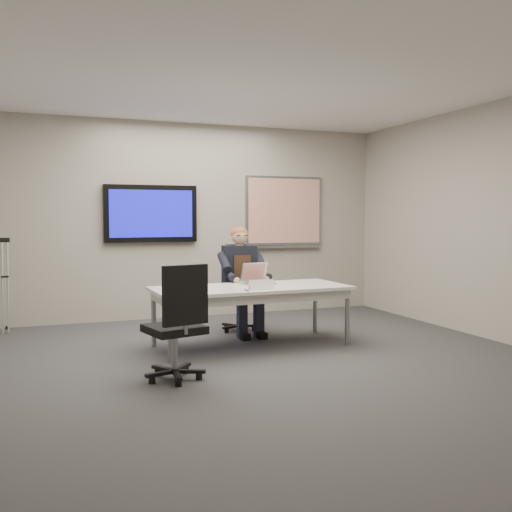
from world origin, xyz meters
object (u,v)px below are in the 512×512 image
object	(u,v)px
conference_table	(251,293)
office_chair_near	(177,344)
office_chair_far	(238,308)
seated_person	(244,291)
laptop	(257,279)

from	to	relation	value
conference_table	office_chair_near	world-z (taller)	office_chair_near
office_chair_near	office_chair_far	bearing A→B (deg)	-136.34
office_chair_far	office_chair_near	size ratio (longest dim) A/B	0.89
office_chair_near	conference_table	bearing A→B (deg)	-149.61
office_chair_far	seated_person	size ratio (longest dim) A/B	0.70
office_chair_far	laptop	xyz separation A→B (m)	(-0.01, -0.68, 0.44)
seated_person	laptop	world-z (taller)	seated_person
office_chair_far	seated_person	distance (m)	0.34
office_chair_far	office_chair_near	bearing A→B (deg)	-106.28
laptop	office_chair_near	bearing A→B (deg)	-147.99
laptop	seated_person	bearing A→B (deg)	76.81
conference_table	office_chair_far	bearing A→B (deg)	78.25
office_chair_near	seated_person	size ratio (longest dim) A/B	0.78
office_chair_far	seated_person	xyz separation A→B (m)	(-0.01, -0.24, 0.25)
seated_person	office_chair_far	bearing A→B (deg)	92.14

